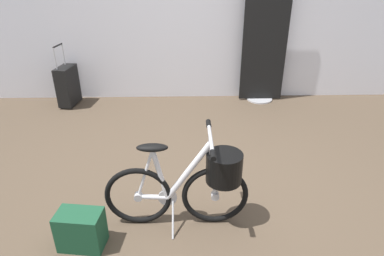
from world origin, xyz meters
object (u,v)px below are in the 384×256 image
object	(u,v)px
floor_banner_stand	(265,42)
rolling_suitcase	(68,85)
folding_bike_foreground	(194,182)
backpack_on_floor	(81,229)

from	to	relation	value
floor_banner_stand	rolling_suitcase	world-z (taller)	floor_banner_stand
folding_bike_foreground	backpack_on_floor	xyz separation A→B (m)	(-0.79, -0.21, -0.23)
folding_bike_foreground	backpack_on_floor	world-z (taller)	folding_bike_foreground
folding_bike_foreground	rolling_suitcase	size ratio (longest dim) A/B	1.28
folding_bike_foreground	backpack_on_floor	distance (m)	0.85
floor_banner_stand	folding_bike_foreground	bearing A→B (deg)	-112.30
rolling_suitcase	backpack_on_floor	size ratio (longest dim) A/B	2.52
floor_banner_stand	rolling_suitcase	xyz separation A→B (m)	(-2.66, -0.13, -0.54)
floor_banner_stand	backpack_on_floor	world-z (taller)	floor_banner_stand
rolling_suitcase	floor_banner_stand	bearing A→B (deg)	2.72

